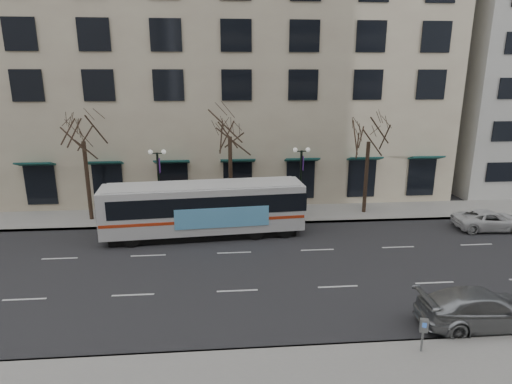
{
  "coord_description": "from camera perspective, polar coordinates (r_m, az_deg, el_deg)",
  "views": [
    {
      "loc": [
        -0.64,
        -21.09,
        10.25
      ],
      "look_at": [
        1.21,
        1.23,
        4.0
      ],
      "focal_mm": 30.0,
      "sensor_mm": 36.0,
      "label": 1
    }
  ],
  "objects": [
    {
      "name": "lamp_post_right",
      "position": [
        30.71,
        6.0,
        1.74
      ],
      "size": [
        1.22,
        0.45,
        5.21
      ],
      "color": "black",
      "rests_on": "ground"
    },
    {
      "name": "tree_far_mid",
      "position": [
        30.08,
        -3.53,
        9.18
      ],
      "size": [
        3.6,
        3.6,
        8.55
      ],
      "color": "black",
      "rests_on": "ground"
    },
    {
      "name": "pay_station",
      "position": [
        17.74,
        21.45,
        -16.55
      ],
      "size": [
        0.33,
        0.26,
        1.35
      ],
      "rotation": [
        0.0,
        0.0,
        -0.3
      ],
      "color": "slate",
      "rests_on": "sidewalk_near"
    },
    {
      "name": "lamp_post_left",
      "position": [
        30.5,
        -12.8,
        1.34
      ],
      "size": [
        1.22,
        0.45,
        5.21
      ],
      "color": "black",
      "rests_on": "ground"
    },
    {
      "name": "building_hotel",
      "position": [
        42.15,
        -6.92,
        17.87
      ],
      "size": [
        40.0,
        20.0,
        24.0
      ],
      "primitive_type": "cube",
      "color": "tan",
      "rests_on": "ground"
    },
    {
      "name": "silver_car",
      "position": [
        20.72,
        27.94,
        -13.57
      ],
      "size": [
        5.42,
        2.22,
        1.57
      ],
      "primitive_type": "imported",
      "rotation": [
        0.0,
        0.0,
        1.58
      ],
      "color": "#939699",
      "rests_on": "ground"
    },
    {
      "name": "tree_far_left",
      "position": [
        31.52,
        -22.2,
        7.99
      ],
      "size": [
        3.6,
        3.6,
        8.34
      ],
      "color": "black",
      "rests_on": "ground"
    },
    {
      "name": "sidewalk_far",
      "position": [
        32.26,
        5.59,
        -2.87
      ],
      "size": [
        80.0,
        4.0,
        0.15
      ],
      "primitive_type": "cube",
      "color": "gray",
      "rests_on": "ground"
    },
    {
      "name": "white_pickup",
      "position": [
        32.97,
        28.71,
        -3.31
      ],
      "size": [
        4.82,
        2.43,
        1.31
      ],
      "primitive_type": "imported",
      "rotation": [
        0.0,
        0.0,
        1.51
      ],
      "color": "silver",
      "rests_on": "ground"
    },
    {
      "name": "ground",
      "position": [
        23.46,
        -2.74,
        -10.34
      ],
      "size": [
        160.0,
        160.0,
        0.0
      ],
      "primitive_type": "plane",
      "color": "black",
      "rests_on": "ground"
    },
    {
      "name": "tree_far_right",
      "position": [
        31.96,
        14.9,
        8.2
      ],
      "size": [
        3.6,
        3.6,
        8.06
      ],
      "color": "black",
      "rests_on": "ground"
    },
    {
      "name": "city_bus",
      "position": [
        27.67,
        -6.78,
        -2.09
      ],
      "size": [
        12.98,
        3.8,
        3.47
      ],
      "rotation": [
        0.0,
        0.0,
        0.08
      ],
      "color": "silver",
      "rests_on": "ground"
    }
  ]
}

